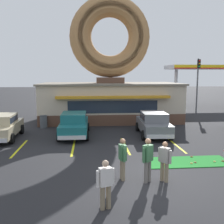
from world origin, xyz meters
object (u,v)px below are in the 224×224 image
car_teal (74,123)px  pedestrian_blue_sweater_man (105,182)px  golf_ball (170,162)px  putting_flag_pin (224,152)px  trash_bin (44,121)px  traffic_light_pole (198,78)px  car_champagne (2,126)px  car_grey (153,123)px  pedestrian_leather_jacket_man (123,157)px  pedestrian_clipboard_woman (148,158)px  pedestrian_hooded_kid (165,160)px

car_teal → pedestrian_blue_sweater_man: (1.47, -9.83, -0.02)m
golf_ball → putting_flag_pin: putting_flag_pin is taller
golf_ball → trash_bin: size_ratio=0.04×
putting_flag_pin → traffic_light_pole: bearing=71.6°
car_teal → car_champagne: bearing=-175.3°
car_grey → putting_flag_pin: bearing=-70.1°
putting_flag_pin → car_champagne: bearing=155.3°
car_teal → traffic_light_pole: 16.26m
golf_ball → putting_flag_pin: size_ratio=0.08×
trash_bin → pedestrian_leather_jacket_man: bearing=-65.7°
pedestrian_blue_sweater_man → pedestrian_clipboard_woman: 2.57m
pedestrian_hooded_kid → pedestrian_leather_jacket_man: pedestrian_leather_jacket_man is taller
car_teal → pedestrian_leather_jacket_man: (2.28, -7.62, 0.05)m
putting_flag_pin → car_champagne: size_ratio=0.12×
car_grey → trash_bin: 8.54m
car_teal → pedestrian_hooded_kid: size_ratio=2.89×
golf_ball → car_teal: (-4.76, 5.87, 0.82)m
putting_flag_pin → pedestrian_leather_jacket_man: size_ratio=0.33×
pedestrian_blue_sweater_man → trash_bin: bearing=107.3°
pedestrian_hooded_kid → car_grey: bearing=79.1°
traffic_light_pole → golf_ball: bearing=-116.6°
pedestrian_blue_sweater_man → traffic_light_pole: size_ratio=0.27×
pedestrian_clipboard_woman → trash_bin: size_ratio=1.77×
golf_ball → car_teal: bearing=129.0°
pedestrian_clipboard_woman → car_champagne: bearing=135.7°
pedestrian_blue_sweater_man → pedestrian_leather_jacket_man: (0.81, 2.21, 0.06)m
car_grey → car_champagne: same height
car_teal → pedestrian_blue_sweater_man: bearing=-81.5°
pedestrian_hooded_kid → pedestrian_clipboard_woman: 0.67m
car_teal → trash_bin: 3.98m
putting_flag_pin → car_teal: car_teal is taller
pedestrian_hooded_kid → putting_flag_pin: bearing=30.5°
car_grey → car_champagne: bearing=-179.1°
car_champagne → pedestrian_clipboard_woman: bearing=-44.3°
putting_flag_pin → car_teal: 9.44m
trash_bin → putting_flag_pin: bearing=-41.9°
traffic_light_pole → pedestrian_leather_jacket_man: bearing=-120.7°
car_champagne → putting_flag_pin: bearing=-24.7°
car_grey → pedestrian_clipboard_woman: pedestrian_clipboard_woman is taller
car_grey → traffic_light_pole: bearing=54.1°
trash_bin → traffic_light_pole: size_ratio=0.17×
golf_ball → traffic_light_pole: 17.95m
golf_ball → pedestrian_leather_jacket_man: pedestrian_leather_jacket_man is taller
trash_bin → traffic_light_pole: (15.16, 6.80, 3.21)m
car_teal → putting_flag_pin: bearing=-38.4°
pedestrian_hooded_kid → pedestrian_clipboard_woman: (-0.66, -0.01, 0.09)m
putting_flag_pin → pedestrian_clipboard_woman: bearing=-153.6°
golf_ball → pedestrian_blue_sweater_man: 5.21m
car_grey → traffic_light_pole: (7.28, 10.06, 2.84)m
traffic_light_pole → putting_flag_pin: bearing=-108.4°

